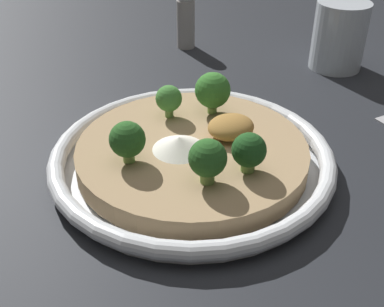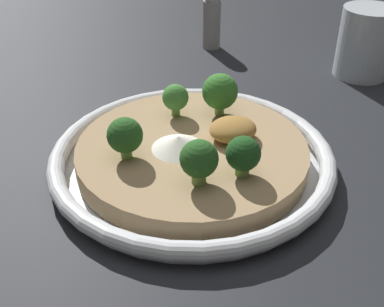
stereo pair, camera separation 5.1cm
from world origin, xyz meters
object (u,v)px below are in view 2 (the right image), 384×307
(drinking_glass, at_px, (365,43))
(broccoli_front_left, at_px, (199,160))
(broccoli_back_right, at_px, (175,98))
(broccoli_back_left, at_px, (125,136))
(risotto_bowl, at_px, (192,156))
(broccoli_front, at_px, (243,155))
(pepper_shaker, at_px, (212,19))
(broccoli_right, at_px, (220,92))

(drinking_glass, bearing_deg, broccoli_front_left, -154.79)
(broccoli_back_right, bearing_deg, broccoli_back_left, -144.82)
(risotto_bowl, height_order, broccoli_back_left, broccoli_back_left)
(broccoli_back_right, relative_size, drinking_glass, 0.38)
(risotto_bowl, bearing_deg, drinking_glass, 17.60)
(broccoli_front, bearing_deg, broccoli_back_right, 93.53)
(drinking_glass, distance_m, pepper_shaker, 0.24)
(broccoli_front_left, bearing_deg, broccoli_back_right, 74.70)
(broccoli_front_left, relative_size, broccoli_right, 0.91)
(broccoli_right, xyz_separation_m, drinking_glass, (0.27, 0.06, -0.01))
(broccoli_right, bearing_deg, risotto_bowl, -141.74)
(broccoli_front_left, relative_size, drinking_glass, 0.45)
(broccoli_right, relative_size, broccoli_front, 1.22)
(risotto_bowl, height_order, pepper_shaker, pepper_shaker)
(broccoli_back_right, bearing_deg, risotto_bowl, -99.82)
(broccoli_front, bearing_deg, broccoli_front_left, 171.67)
(drinking_glass, bearing_deg, broccoli_back_right, -172.90)
(pepper_shaker, bearing_deg, broccoli_back_right, -126.32)
(risotto_bowl, xyz_separation_m, broccoli_front, (0.02, -0.07, 0.04))
(broccoli_front_left, height_order, pepper_shaker, pepper_shaker)
(broccoli_front, relative_size, drinking_glass, 0.40)
(broccoli_front, relative_size, pepper_shaker, 0.41)
(broccoli_back_left, distance_m, broccoli_back_right, 0.10)
(broccoli_back_left, relative_size, broccoli_front, 1.08)
(broccoli_right, bearing_deg, broccoli_front, -108.66)
(broccoli_right, height_order, broccoli_back_right, broccoli_right)
(broccoli_back_right, relative_size, pepper_shaker, 0.39)
(broccoli_back_right, height_order, pepper_shaker, pepper_shaker)
(broccoli_front_left, distance_m, broccoli_back_right, 0.13)
(broccoli_front_left, distance_m, broccoli_front, 0.04)
(risotto_bowl, relative_size, drinking_glass, 3.02)
(broccoli_back_left, distance_m, drinking_glass, 0.41)
(broccoli_front_left, height_order, broccoli_front, broccoli_front_left)
(broccoli_back_right, bearing_deg, drinking_glass, 7.10)
(broccoli_back_right, relative_size, broccoli_front, 0.95)
(broccoli_back_left, bearing_deg, pepper_shaker, 49.05)
(broccoli_back_right, bearing_deg, broccoli_front_left, -105.30)
(broccoli_front_left, xyz_separation_m, broccoli_right, (0.08, 0.11, 0.00))
(broccoli_front_left, bearing_deg, drinking_glass, 25.21)
(broccoli_front, xyz_separation_m, pepper_shaker, (0.16, 0.37, -0.00))
(broccoli_back_left, height_order, drinking_glass, drinking_glass)
(risotto_bowl, xyz_separation_m, broccoli_right, (0.06, 0.05, 0.04))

